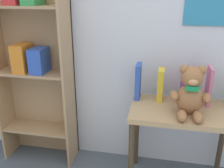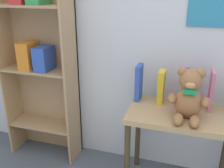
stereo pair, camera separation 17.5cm
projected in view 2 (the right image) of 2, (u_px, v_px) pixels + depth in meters
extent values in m
cube|color=silver|center=(170.00, 7.00, 1.69)|extent=(4.80, 0.06, 2.50)
cube|color=teal|center=(217.00, 1.00, 1.56)|extent=(0.34, 0.01, 0.32)
cube|color=tan|center=(8.00, 67.00, 2.06)|extent=(0.02, 0.24, 1.53)
cube|color=tan|center=(71.00, 73.00, 1.90)|extent=(0.02, 0.24, 1.53)
cube|color=tan|center=(46.00, 66.00, 2.08)|extent=(0.59, 0.02, 1.53)
cube|color=tan|center=(44.00, 124.00, 2.16)|extent=(0.55, 0.22, 0.02)
cube|color=tan|center=(39.00, 70.00, 1.98)|extent=(0.55, 0.22, 0.02)
cube|color=tan|center=(31.00, 6.00, 1.81)|extent=(0.55, 0.22, 0.02)
cube|color=orange|center=(29.00, 56.00, 1.95)|extent=(0.10, 0.16, 0.21)
cube|color=#2D51B7|center=(44.00, 58.00, 1.92)|extent=(0.10, 0.16, 0.19)
cube|color=tan|center=(183.00, 115.00, 1.62)|extent=(0.70, 0.41, 0.04)
cylinder|color=#3E3121|center=(127.00, 161.00, 1.66)|extent=(0.04, 0.04, 0.58)
cylinder|color=#3E3121|center=(138.00, 134.00, 1.98)|extent=(0.04, 0.04, 0.58)
ellipsoid|color=#99663D|center=(188.00, 103.00, 1.52)|extent=(0.17, 0.13, 0.20)
sphere|color=#99663D|center=(191.00, 80.00, 1.47)|extent=(0.14, 0.14, 0.14)
sphere|color=#99663D|center=(183.00, 72.00, 1.47)|extent=(0.06, 0.06, 0.06)
sphere|color=#99663D|center=(201.00, 73.00, 1.44)|extent=(0.06, 0.06, 0.06)
ellipsoid|color=tan|center=(190.00, 85.00, 1.42)|extent=(0.06, 0.04, 0.04)
ellipsoid|color=#99663D|center=(172.00, 98.00, 1.53)|extent=(0.06, 0.11, 0.06)
ellipsoid|color=#99663D|center=(205.00, 102.00, 1.47)|extent=(0.06, 0.11, 0.06)
ellipsoid|color=#99663D|center=(178.00, 119.00, 1.47)|extent=(0.06, 0.12, 0.06)
ellipsoid|color=#99663D|center=(195.00, 121.00, 1.45)|extent=(0.06, 0.12, 0.06)
cube|color=#198E4C|center=(190.00, 92.00, 1.44)|extent=(0.08, 0.02, 0.03)
cube|color=#2D51B7|center=(139.00, 82.00, 1.77)|extent=(0.03, 0.13, 0.26)
cube|color=gold|center=(161.00, 87.00, 1.73)|extent=(0.04, 0.11, 0.23)
cube|color=purple|center=(186.00, 88.00, 1.68)|extent=(0.04, 0.14, 0.25)
cube|color=#D17093|center=(211.00, 90.00, 1.63)|extent=(0.02, 0.15, 0.26)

